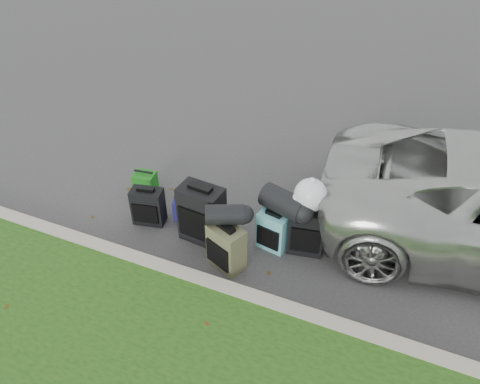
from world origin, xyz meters
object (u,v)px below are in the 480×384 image
at_px(suitcase_olive, 226,247).
at_px(tote_navy, 184,209).
at_px(suitcase_teal, 273,231).
at_px(tote_green, 145,184).
at_px(suitcase_large_black_left, 202,214).
at_px(suitcase_small_black, 148,206).
at_px(suitcase_large_black_right, 306,231).

relative_size(suitcase_olive, tote_navy, 1.99).
height_order(suitcase_teal, tote_green, suitcase_teal).
height_order(suitcase_large_black_left, tote_green, suitcase_large_black_left).
height_order(suitcase_olive, tote_green, suitcase_olive).
relative_size(suitcase_small_black, suitcase_olive, 0.88).
distance_m(suitcase_small_black, suitcase_large_black_left, 0.82).
bearing_deg(suitcase_large_black_right, tote_green, 164.58).
xyz_separation_m(suitcase_teal, suitcase_large_black_right, (0.40, 0.10, 0.06)).
xyz_separation_m(suitcase_large_black_left, suitcase_teal, (0.89, 0.19, -0.13)).
xyz_separation_m(tote_green, tote_navy, (0.78, -0.25, -0.03)).
xyz_separation_m(suitcase_large_black_left, suitcase_olive, (0.49, -0.33, -0.10)).
distance_m(suitcase_small_black, tote_navy, 0.49).
bearing_deg(tote_green, suitcase_small_black, -61.87).
xyz_separation_m(suitcase_small_black, suitcase_teal, (1.71, 0.19, 0.00)).
bearing_deg(suitcase_large_black_left, suitcase_large_black_right, 17.80).
xyz_separation_m(suitcase_olive, tote_green, (-1.69, 0.85, -0.12)).
distance_m(suitcase_small_black, tote_green, 0.65).
relative_size(suitcase_large_black_right, tote_navy, 2.17).
height_order(suitcase_teal, tote_navy, suitcase_teal).
bearing_deg(tote_green, suitcase_large_black_left, -31.89).
bearing_deg(suitcase_teal, suitcase_small_black, -163.69).
bearing_deg(tote_navy, suitcase_small_black, -162.75).
distance_m(suitcase_small_black, suitcase_olive, 1.35).
relative_size(suitcase_large_black_left, suitcase_olive, 1.33).
height_order(suitcase_large_black_left, suitcase_olive, suitcase_large_black_left).
bearing_deg(suitcase_large_black_left, suitcase_teal, 17.04).
bearing_deg(suitcase_olive, suitcase_large_black_left, 167.91).
relative_size(suitcase_olive, suitcase_teal, 1.12).
height_order(suitcase_small_black, suitcase_teal, suitcase_teal).
xyz_separation_m(suitcase_small_black, tote_green, (-0.38, 0.52, -0.09)).
height_order(suitcase_large_black_left, suitcase_large_black_right, suitcase_large_black_left).
distance_m(suitcase_teal, tote_navy, 1.32).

